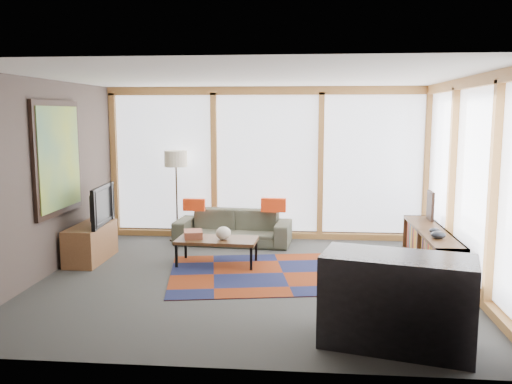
# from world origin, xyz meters

# --- Properties ---
(ground) EXTENTS (5.50, 5.50, 0.00)m
(ground) POSITION_xyz_m (0.00, 0.00, 0.00)
(ground) COLOR #30302D
(ground) RESTS_ON ground
(room_envelope) EXTENTS (5.52, 5.02, 2.62)m
(room_envelope) POSITION_xyz_m (0.49, 0.56, 1.54)
(room_envelope) COLOR #493B36
(room_envelope) RESTS_ON ground
(rug) EXTENTS (3.32, 2.44, 0.01)m
(rug) POSITION_xyz_m (0.38, 0.31, 0.01)
(rug) COLOR maroon
(rug) RESTS_ON ground
(sofa) EXTENTS (1.96, 0.89, 0.56)m
(sofa) POSITION_xyz_m (-0.53, 1.95, 0.28)
(sofa) COLOR #3B3D2F
(sofa) RESTS_ON ground
(pillow_left) EXTENTS (0.36, 0.11, 0.20)m
(pillow_left) POSITION_xyz_m (-1.17, 1.90, 0.65)
(pillow_left) COLOR red
(pillow_left) RESTS_ON sofa
(pillow_right) EXTENTS (0.41, 0.14, 0.22)m
(pillow_right) POSITION_xyz_m (0.15, 1.92, 0.67)
(pillow_right) COLOR red
(pillow_right) RESTS_ON sofa
(floor_lamp) EXTENTS (0.39, 0.39, 1.54)m
(floor_lamp) POSITION_xyz_m (-1.50, 2.09, 0.77)
(floor_lamp) COLOR black
(floor_lamp) RESTS_ON ground
(coffee_table) EXTENTS (1.16, 0.62, 0.38)m
(coffee_table) POSITION_xyz_m (-0.58, 0.67, 0.19)
(coffee_table) COLOR #351E11
(coffee_table) RESTS_ON ground
(book_stack) EXTENTS (0.33, 0.37, 0.11)m
(book_stack) POSITION_xyz_m (-0.93, 0.69, 0.43)
(book_stack) COLOR brown
(book_stack) RESTS_ON coffee_table
(vase) EXTENTS (0.26, 0.26, 0.18)m
(vase) POSITION_xyz_m (-0.49, 0.63, 0.47)
(vase) COLOR beige
(vase) RESTS_ON coffee_table
(bookshelf) EXTENTS (0.40, 2.19, 0.55)m
(bookshelf) POSITION_xyz_m (2.43, 0.77, 0.27)
(bookshelf) COLOR #351E11
(bookshelf) RESTS_ON ground
(bowl_a) EXTENTS (0.23, 0.23, 0.10)m
(bowl_a) POSITION_xyz_m (2.39, 0.24, 0.59)
(bowl_a) COLOR black
(bowl_a) RESTS_ON bookshelf
(bowl_b) EXTENTS (0.18, 0.18, 0.08)m
(bowl_b) POSITION_xyz_m (2.41, 0.54, 0.58)
(bowl_b) COLOR black
(bowl_b) RESTS_ON bookshelf
(shelf_picture) EXTENTS (0.04, 0.34, 0.44)m
(shelf_picture) POSITION_xyz_m (2.55, 1.49, 0.77)
(shelf_picture) COLOR black
(shelf_picture) RESTS_ON bookshelf
(tv_console) EXTENTS (0.44, 1.06, 0.53)m
(tv_console) POSITION_xyz_m (-2.47, 0.71, 0.27)
(tv_console) COLOR brown
(tv_console) RESTS_ON ground
(television) EXTENTS (0.21, 1.01, 0.58)m
(television) POSITION_xyz_m (-2.38, 0.75, 0.82)
(television) COLOR black
(television) RESTS_ON tv_console
(bar_counter) EXTENTS (1.49, 0.97, 0.87)m
(bar_counter) POSITION_xyz_m (1.52, -1.91, 0.43)
(bar_counter) COLOR black
(bar_counter) RESTS_ON ground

